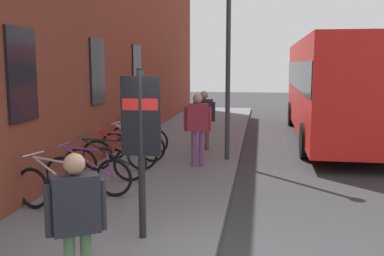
{
  "coord_description": "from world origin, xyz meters",
  "views": [
    {
      "loc": [
        -4.96,
        -0.54,
        2.58
      ],
      "look_at": [
        2.07,
        0.56,
        1.54
      ],
      "focal_mm": 41.13,
      "sensor_mm": 36.0,
      "label": 1
    }
  ],
  "objects": [
    {
      "name": "street_lamp",
      "position": [
        6.27,
        0.3,
        3.35
      ],
      "size": [
        0.28,
        0.28,
        5.49
      ],
      "color": "#333338",
      "rests_on": "sidewalk_pavement"
    },
    {
      "name": "station_facade",
      "position": [
        8.99,
        3.8,
        4.01
      ],
      "size": [
        22.0,
        0.65,
        8.03
      ],
      "color": "brown",
      "rests_on": "ground"
    },
    {
      "name": "bicycle_by_door",
      "position": [
        6.67,
        2.79,
        0.51
      ],
      "size": [
        0.48,
        1.76,
        0.97
      ],
      "color": "black",
      "rests_on": "sidewalk_pavement"
    },
    {
      "name": "bicycle_under_window",
      "position": [
        1.66,
        2.76,
        0.51
      ],
      "size": [
        0.62,
        1.72,
        0.97
      ],
      "color": "black",
      "rests_on": "sidewalk_pavement"
    },
    {
      "name": "bicycle_beside_lamp",
      "position": [
        2.71,
        2.65,
        0.51
      ],
      "size": [
        0.48,
        1.77,
        0.97
      ],
      "color": "black",
      "rests_on": "sidewalk_pavement"
    },
    {
      "name": "ground",
      "position": [
        6.0,
        -1.0,
        0.0
      ],
      "size": [
        60.0,
        60.0,
        0.0
      ],
      "primitive_type": "plane",
      "color": "#2D2D30"
    },
    {
      "name": "pedestrian_near_bus",
      "position": [
        -0.97,
        1.26,
        1.09
      ],
      "size": [
        0.43,
        0.53,
        1.6
      ],
      "color": "#4C724C",
      "rests_on": "sidewalk_pavement"
    },
    {
      "name": "bicycle_leaning_wall",
      "position": [
        4.68,
        2.67,
        0.51
      ],
      "size": [
        0.52,
        1.75,
        0.97
      ],
      "color": "black",
      "rests_on": "sidewalk_pavement"
    },
    {
      "name": "pedestrian_by_facade",
      "position": [
        7.49,
        1.07,
        1.16
      ],
      "size": [
        0.26,
        0.64,
        1.7
      ],
      "color": "brown",
      "rests_on": "sidewalk_pavement"
    },
    {
      "name": "bicycle_end_of_row",
      "position": [
        3.71,
        2.67,
        0.51
      ],
      "size": [
        0.48,
        1.76,
        0.97
      ],
      "color": "black",
      "rests_on": "sidewalk_pavement"
    },
    {
      "name": "pedestrian_crossing_street",
      "position": [
        5.42,
        0.95,
        1.2
      ],
      "size": [
        0.33,
        0.66,
        1.77
      ],
      "color": "#723F72",
      "rests_on": "sidewalk_pavement"
    },
    {
      "name": "sidewalk_pavement",
      "position": [
        8.0,
        1.75,
        0.06
      ],
      "size": [
        24.0,
        3.5,
        0.12
      ],
      "primitive_type": "cube",
      "color": "slate",
      "rests_on": "ground"
    },
    {
      "name": "bicycle_nearest_sign",
      "position": [
        5.73,
        2.67,
        0.51
      ],
      "size": [
        0.48,
        1.76,
        0.97
      ],
      "color": "black",
      "rests_on": "sidewalk_pavement"
    },
    {
      "name": "transit_info_sign",
      "position": [
        0.86,
        1.09,
        1.72
      ],
      "size": [
        0.11,
        0.55,
        2.4
      ],
      "color": "black",
      "rests_on": "sidewalk_pavement"
    },
    {
      "name": "city_bus",
      "position": [
        10.61,
        -3.0,
        1.92
      ],
      "size": [
        10.52,
        2.73,
        3.35
      ],
      "color": "red",
      "rests_on": "ground"
    }
  ]
}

